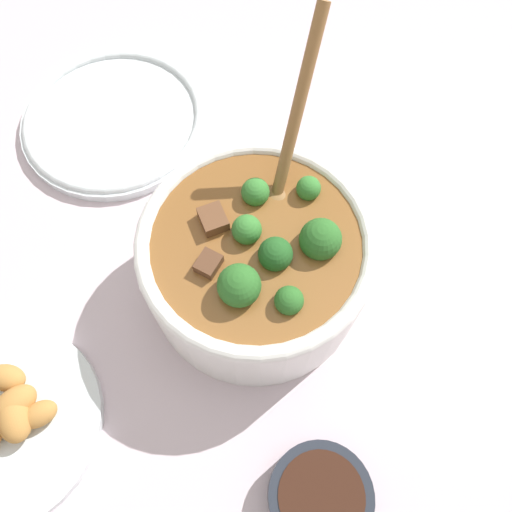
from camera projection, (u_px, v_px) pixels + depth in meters
The scene contains 5 objects.
ground_plane at pixel (256, 283), 0.57m from camera, with size 4.00×4.00×0.00m, color silver.
stew_bowl at pixel (257, 259), 0.51m from camera, with size 0.24×0.27×0.26m.
condiment_bowl at pixel (320, 496), 0.46m from camera, with size 0.10×0.10×0.03m.
empty_plate at pixel (115, 119), 0.66m from camera, with size 0.25×0.25×0.02m.
food_plate at pixel (2, 420), 0.50m from camera, with size 0.20×0.20×0.04m.
Camera 1 is at (-0.15, 0.16, 0.53)m, focal length 35.00 mm.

